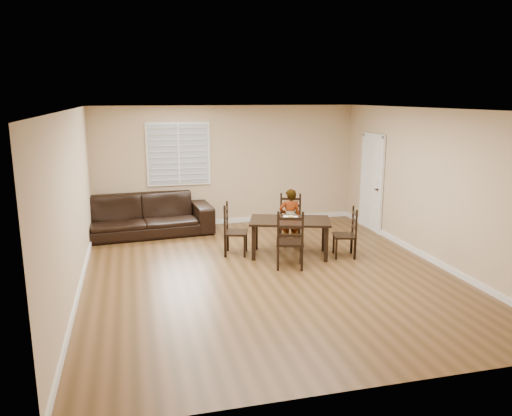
% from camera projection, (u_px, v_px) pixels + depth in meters
% --- Properties ---
extents(ground, '(7.00, 7.00, 0.00)m').
position_uv_depth(ground, '(268.00, 273.00, 8.35)').
color(ground, brown).
rests_on(ground, ground).
extents(room, '(6.04, 7.04, 2.72)m').
position_uv_depth(room, '(268.00, 165.00, 8.13)').
color(room, tan).
rests_on(room, ground).
extents(dining_table, '(1.64, 1.23, 0.68)m').
position_uv_depth(dining_table, '(290.00, 224.00, 9.17)').
color(dining_table, black).
rests_on(dining_table, ground).
extents(chair_near, '(0.56, 0.54, 0.98)m').
position_uv_depth(chair_near, '(290.00, 220.00, 10.12)').
color(chair_near, black).
rests_on(chair_near, ground).
extents(chair_far, '(0.57, 0.55, 1.03)m').
position_uv_depth(chair_far, '(290.00, 243.00, 8.43)').
color(chair_far, black).
rests_on(chair_far, ground).
extents(chair_left, '(0.52, 0.54, 0.98)m').
position_uv_depth(chair_left, '(230.00, 231.00, 9.28)').
color(chair_left, black).
rests_on(chair_left, ground).
extents(chair_right, '(0.48, 0.50, 0.92)m').
position_uv_depth(chair_right, '(350.00, 234.00, 9.14)').
color(chair_right, black).
rests_on(chair_right, ground).
extents(child, '(0.47, 0.35, 1.16)m').
position_uv_depth(child, '(290.00, 218.00, 9.69)').
color(child, gray).
rests_on(child, ground).
extents(napkin, '(0.35, 0.35, 0.00)m').
position_uv_depth(napkin, '(290.00, 217.00, 9.31)').
color(napkin, white).
rests_on(napkin, dining_table).
extents(donut, '(0.11, 0.11, 0.04)m').
position_uv_depth(donut, '(291.00, 216.00, 9.31)').
color(donut, '#B78A41').
rests_on(donut, napkin).
extents(sofa, '(2.98, 1.37, 0.85)m').
position_uv_depth(sofa, '(143.00, 215.00, 10.59)').
color(sofa, black).
rests_on(sofa, ground).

